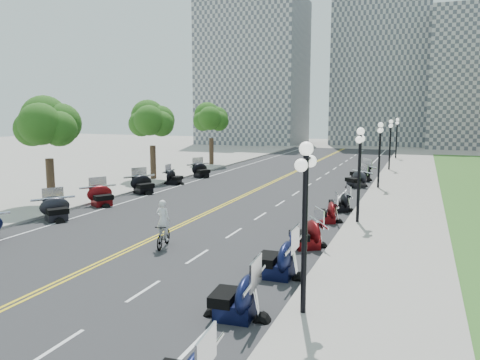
% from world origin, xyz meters
% --- Properties ---
extents(ground, '(160.00, 160.00, 0.00)m').
position_xyz_m(ground, '(0.00, 0.00, 0.00)').
color(ground, gray).
extents(road, '(16.00, 90.00, 0.01)m').
position_xyz_m(road, '(0.00, 10.00, 0.00)').
color(road, '#333335').
rests_on(road, ground).
extents(centerline_yellow_a, '(0.12, 90.00, 0.00)m').
position_xyz_m(centerline_yellow_a, '(-0.12, 10.00, 0.01)').
color(centerline_yellow_a, yellow).
rests_on(centerline_yellow_a, road).
extents(centerline_yellow_b, '(0.12, 90.00, 0.00)m').
position_xyz_m(centerline_yellow_b, '(0.12, 10.00, 0.01)').
color(centerline_yellow_b, yellow).
rests_on(centerline_yellow_b, road).
extents(edge_line_north, '(0.12, 90.00, 0.00)m').
position_xyz_m(edge_line_north, '(6.40, 10.00, 0.01)').
color(edge_line_north, white).
rests_on(edge_line_north, road).
extents(edge_line_south, '(0.12, 90.00, 0.00)m').
position_xyz_m(edge_line_south, '(-6.40, 10.00, 0.01)').
color(edge_line_south, white).
rests_on(edge_line_south, road).
extents(lane_dash_3, '(0.12, 2.00, 0.00)m').
position_xyz_m(lane_dash_3, '(3.20, -12.00, 0.01)').
color(lane_dash_3, white).
rests_on(lane_dash_3, road).
extents(lane_dash_4, '(0.12, 2.00, 0.00)m').
position_xyz_m(lane_dash_4, '(3.20, -8.00, 0.01)').
color(lane_dash_4, white).
rests_on(lane_dash_4, road).
extents(lane_dash_5, '(0.12, 2.00, 0.00)m').
position_xyz_m(lane_dash_5, '(3.20, -4.00, 0.01)').
color(lane_dash_5, white).
rests_on(lane_dash_5, road).
extents(lane_dash_6, '(0.12, 2.00, 0.00)m').
position_xyz_m(lane_dash_6, '(3.20, 0.00, 0.01)').
color(lane_dash_6, white).
rests_on(lane_dash_6, road).
extents(lane_dash_7, '(0.12, 2.00, 0.00)m').
position_xyz_m(lane_dash_7, '(3.20, 4.00, 0.01)').
color(lane_dash_7, white).
rests_on(lane_dash_7, road).
extents(lane_dash_8, '(0.12, 2.00, 0.00)m').
position_xyz_m(lane_dash_8, '(3.20, 8.00, 0.01)').
color(lane_dash_8, white).
rests_on(lane_dash_8, road).
extents(lane_dash_9, '(0.12, 2.00, 0.00)m').
position_xyz_m(lane_dash_9, '(3.20, 12.00, 0.01)').
color(lane_dash_9, white).
rests_on(lane_dash_9, road).
extents(lane_dash_10, '(0.12, 2.00, 0.00)m').
position_xyz_m(lane_dash_10, '(3.20, 16.00, 0.01)').
color(lane_dash_10, white).
rests_on(lane_dash_10, road).
extents(lane_dash_11, '(0.12, 2.00, 0.00)m').
position_xyz_m(lane_dash_11, '(3.20, 20.00, 0.01)').
color(lane_dash_11, white).
rests_on(lane_dash_11, road).
extents(lane_dash_12, '(0.12, 2.00, 0.00)m').
position_xyz_m(lane_dash_12, '(3.20, 24.00, 0.01)').
color(lane_dash_12, white).
rests_on(lane_dash_12, road).
extents(lane_dash_13, '(0.12, 2.00, 0.00)m').
position_xyz_m(lane_dash_13, '(3.20, 28.00, 0.01)').
color(lane_dash_13, white).
rests_on(lane_dash_13, road).
extents(lane_dash_14, '(0.12, 2.00, 0.00)m').
position_xyz_m(lane_dash_14, '(3.20, 32.00, 0.01)').
color(lane_dash_14, white).
rests_on(lane_dash_14, road).
extents(lane_dash_15, '(0.12, 2.00, 0.00)m').
position_xyz_m(lane_dash_15, '(3.20, 36.00, 0.01)').
color(lane_dash_15, white).
rests_on(lane_dash_15, road).
extents(lane_dash_16, '(0.12, 2.00, 0.00)m').
position_xyz_m(lane_dash_16, '(3.20, 40.00, 0.01)').
color(lane_dash_16, white).
rests_on(lane_dash_16, road).
extents(lane_dash_17, '(0.12, 2.00, 0.00)m').
position_xyz_m(lane_dash_17, '(3.20, 44.00, 0.01)').
color(lane_dash_17, white).
rests_on(lane_dash_17, road).
extents(lane_dash_18, '(0.12, 2.00, 0.00)m').
position_xyz_m(lane_dash_18, '(3.20, 48.00, 0.01)').
color(lane_dash_18, white).
rests_on(lane_dash_18, road).
extents(lane_dash_19, '(0.12, 2.00, 0.00)m').
position_xyz_m(lane_dash_19, '(3.20, 52.00, 0.01)').
color(lane_dash_19, white).
rests_on(lane_dash_19, road).
extents(sidewalk_north, '(5.00, 90.00, 0.15)m').
position_xyz_m(sidewalk_north, '(10.50, 10.00, 0.07)').
color(sidewalk_north, '#9E9991').
rests_on(sidewalk_north, ground).
extents(sidewalk_south, '(5.00, 90.00, 0.15)m').
position_xyz_m(sidewalk_south, '(-10.50, 10.00, 0.07)').
color(sidewalk_south, '#9E9991').
rests_on(sidewalk_south, ground).
extents(distant_block_a, '(18.00, 14.00, 26.00)m').
position_xyz_m(distant_block_a, '(-18.00, 62.00, 13.00)').
color(distant_block_a, gray).
rests_on(distant_block_a, ground).
extents(distant_block_b, '(16.00, 12.00, 30.00)m').
position_xyz_m(distant_block_b, '(4.00, 68.00, 15.00)').
color(distant_block_b, gray).
rests_on(distant_block_b, ground).
extents(street_lamp_1, '(0.50, 1.20, 4.90)m').
position_xyz_m(street_lamp_1, '(8.60, -8.00, 2.60)').
color(street_lamp_1, black).
rests_on(street_lamp_1, sidewalk_north).
extents(street_lamp_2, '(0.50, 1.20, 4.90)m').
position_xyz_m(street_lamp_2, '(8.60, 4.00, 2.60)').
color(street_lamp_2, black).
rests_on(street_lamp_2, sidewalk_north).
extents(street_lamp_3, '(0.50, 1.20, 4.90)m').
position_xyz_m(street_lamp_3, '(8.60, 16.00, 2.60)').
color(street_lamp_3, black).
rests_on(street_lamp_3, sidewalk_north).
extents(street_lamp_4, '(0.50, 1.20, 4.90)m').
position_xyz_m(street_lamp_4, '(8.60, 28.00, 2.60)').
color(street_lamp_4, black).
rests_on(street_lamp_4, sidewalk_north).
extents(street_lamp_5, '(0.50, 1.20, 4.90)m').
position_xyz_m(street_lamp_5, '(8.60, 40.00, 2.60)').
color(street_lamp_5, black).
rests_on(street_lamp_5, sidewalk_north).
extents(tree_2, '(4.80, 4.80, 9.20)m').
position_xyz_m(tree_2, '(-10.00, 2.00, 4.75)').
color(tree_2, '#235619').
rests_on(tree_2, sidewalk_south).
extents(tree_3, '(4.80, 4.80, 9.20)m').
position_xyz_m(tree_3, '(-10.00, 14.00, 4.75)').
color(tree_3, '#235619').
rests_on(tree_3, sidewalk_south).
extents(tree_4, '(4.80, 4.80, 9.20)m').
position_xyz_m(tree_4, '(-10.00, 26.00, 4.75)').
color(tree_4, '#235619').
rests_on(tree_4, sidewalk_south).
extents(motorcycle_n_3, '(2.29, 2.29, 1.48)m').
position_xyz_m(motorcycle_n_3, '(6.79, -8.75, 0.74)').
color(motorcycle_n_3, black).
rests_on(motorcycle_n_3, road).
extents(motorcycle_n_4, '(2.24, 2.24, 1.54)m').
position_xyz_m(motorcycle_n_4, '(6.93, -5.06, 0.77)').
color(motorcycle_n_4, black).
rests_on(motorcycle_n_4, road).
extents(motorcycle_n_5, '(2.76, 2.76, 1.40)m').
position_xyz_m(motorcycle_n_5, '(7.07, -1.16, 0.70)').
color(motorcycle_n_5, '#590A0C').
rests_on(motorcycle_n_5, road).
extents(motorcycle_n_6, '(2.31, 2.31, 1.30)m').
position_xyz_m(motorcycle_n_6, '(6.96, 3.88, 0.65)').
color(motorcycle_n_6, '#590A0C').
rests_on(motorcycle_n_6, road).
extents(motorcycle_n_7, '(2.34, 2.34, 1.27)m').
position_xyz_m(motorcycle_n_7, '(7.18, 6.93, 0.63)').
color(motorcycle_n_7, black).
rests_on(motorcycle_n_7, road).
extents(motorcycle_n_9, '(3.00, 3.00, 1.48)m').
position_xyz_m(motorcycle_n_9, '(6.90, 16.43, 0.74)').
color(motorcycle_n_9, black).
rests_on(motorcycle_n_9, road).
extents(motorcycle_n_10, '(3.16, 3.16, 1.57)m').
position_xyz_m(motorcycle_n_10, '(6.83, 19.83, 0.78)').
color(motorcycle_n_10, black).
rests_on(motorcycle_n_10, road).
extents(motorcycle_s_5, '(2.81, 2.81, 1.42)m').
position_xyz_m(motorcycle_s_5, '(-6.86, -1.01, 0.71)').
color(motorcycle_s_5, black).
rests_on(motorcycle_s_5, road).
extents(motorcycle_s_6, '(2.83, 2.83, 1.44)m').
position_xyz_m(motorcycle_s_6, '(-7.09, 3.17, 0.72)').
color(motorcycle_s_6, '#590A0C').
rests_on(motorcycle_s_6, road).
extents(motorcycle_s_7, '(2.92, 2.92, 1.50)m').
position_xyz_m(motorcycle_s_7, '(-7.13, 7.98, 0.75)').
color(motorcycle_s_7, black).
rests_on(motorcycle_s_7, road).
extents(motorcycle_s_8, '(2.01, 2.01, 1.32)m').
position_xyz_m(motorcycle_s_8, '(-7.16, 12.59, 0.66)').
color(motorcycle_s_8, black).
rests_on(motorcycle_s_8, road).
extents(motorcycle_s_9, '(2.80, 2.80, 1.44)m').
position_xyz_m(motorcycle_s_9, '(-6.87, 17.05, 0.72)').
color(motorcycle_s_9, black).
rests_on(motorcycle_s_9, road).
extents(bicycle, '(0.89, 1.85, 1.07)m').
position_xyz_m(bicycle, '(1.24, -3.38, 0.54)').
color(bicycle, '#A51414').
rests_on(bicycle, road).
extents(cyclist_rider, '(0.65, 0.43, 1.78)m').
position_xyz_m(cyclist_rider, '(1.24, -3.38, 1.96)').
color(cyclist_rider, white).
rests_on(cyclist_rider, bicycle).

